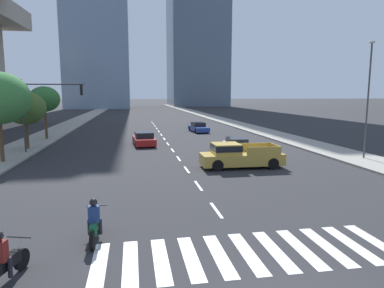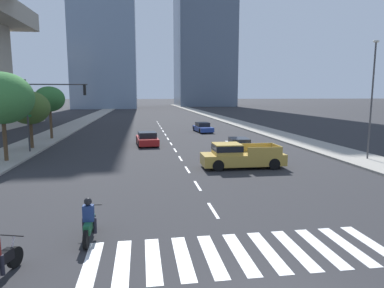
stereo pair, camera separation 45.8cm
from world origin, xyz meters
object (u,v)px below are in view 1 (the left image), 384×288
object	(u,v)px
motorcycle_third	(95,224)
pickup_truck	(238,156)
sedan_white_2	(237,146)
street_tree_second	(25,108)
street_lamp_east	(368,92)
street_tree_third	(44,99)
motorcycle_lead	(3,263)
sedan_red_1	(144,139)
traffic_signal_far	(46,102)
sedan_blue_0	(199,128)

from	to	relation	value
motorcycle_third	pickup_truck	world-z (taller)	pickup_truck
sedan_white_2	street_tree_second	bearing A→B (deg)	-100.94
motorcycle_third	street_lamp_east	xyz separation A→B (m)	(18.58, 11.32, 4.49)
motorcycle_third	street_tree_third	bearing A→B (deg)	16.95
motorcycle_lead	sedan_red_1	world-z (taller)	motorcycle_lead
sedan_white_2	traffic_signal_far	xyz separation A→B (m)	(-15.61, 2.92, 3.70)
sedan_blue_0	motorcycle_third	bearing A→B (deg)	-22.36
pickup_truck	sedan_white_2	size ratio (longest dim) A/B	1.18
street_tree_second	street_tree_third	distance (m)	6.88
sedan_blue_0	street_tree_second	world-z (taller)	street_tree_second
motorcycle_third	sedan_white_2	world-z (taller)	motorcycle_third
sedan_white_2	street_tree_third	xyz separation A→B (m)	(-17.85, 11.76, 3.81)
street_lamp_east	street_tree_second	size ratio (longest dim) A/B	1.70
motorcycle_lead	street_tree_second	bearing A→B (deg)	30.82
motorcycle_lead	traffic_signal_far	size ratio (longest dim) A/B	0.34
motorcycle_third	traffic_signal_far	size ratio (longest dim) A/B	0.35
motorcycle_lead	sedan_red_1	size ratio (longest dim) A/B	0.45
street_tree_third	sedan_red_1	bearing A→B (deg)	-29.02
street_lamp_east	street_tree_second	distance (m)	28.09
sedan_blue_0	street_lamp_east	bearing A→B (deg)	16.85
street_lamp_east	sedan_blue_0	bearing A→B (deg)	112.23
pickup_truck	street_lamp_east	xyz separation A→B (m)	(10.30, 1.04, 4.26)
street_lamp_east	sedan_red_1	bearing A→B (deg)	147.40
motorcycle_lead	pickup_truck	size ratio (longest dim) A/B	0.37
sedan_blue_0	sedan_red_1	xyz separation A→B (m)	(-7.54, -10.82, 0.02)
motorcycle_lead	sedan_blue_0	world-z (taller)	motorcycle_lead
traffic_signal_far	street_tree_third	xyz separation A→B (m)	(-2.24, 8.84, 0.11)
street_tree_third	street_tree_second	bearing A→B (deg)	-90.00
traffic_signal_far	street_lamp_east	distance (m)	25.33
sedan_white_2	street_tree_second	size ratio (longest dim) A/B	0.93
pickup_truck	street_tree_third	xyz separation A→B (m)	(-16.20, 17.11, 3.60)
sedan_white_2	traffic_signal_far	size ratio (longest dim) A/B	0.79
sedan_white_2	street_tree_third	size ratio (longest dim) A/B	0.84
motorcycle_lead	street_tree_third	xyz separation A→B (m)	(-5.87, 29.78, 3.82)
motorcycle_third	sedan_blue_0	distance (m)	33.98
traffic_signal_far	street_tree_third	distance (m)	9.12
sedan_red_1	traffic_signal_far	distance (m)	9.40
motorcycle_third	street_tree_third	world-z (taller)	street_tree_third
sedan_red_1	street_tree_third	distance (m)	12.38
motorcycle_third	sedan_red_1	xyz separation A→B (m)	(2.38, 21.68, 0.02)
sedan_white_2	street_lamp_east	size ratio (longest dim) A/B	0.55
street_lamp_east	street_tree_second	world-z (taller)	street_lamp_east
motorcycle_third	traffic_signal_far	xyz separation A→B (m)	(-5.68, 18.56, 3.71)
motorcycle_lead	traffic_signal_far	bearing A→B (deg)	26.29
sedan_blue_0	street_tree_second	distance (m)	21.71
motorcycle_lead	sedan_white_2	bearing A→B (deg)	-17.16
pickup_truck	sedan_blue_0	xyz separation A→B (m)	(1.64, 22.22, -0.24)
pickup_truck	street_tree_second	world-z (taller)	street_tree_second
motorcycle_third	sedan_red_1	distance (m)	21.81
pickup_truck	street_tree_third	world-z (taller)	street_tree_third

